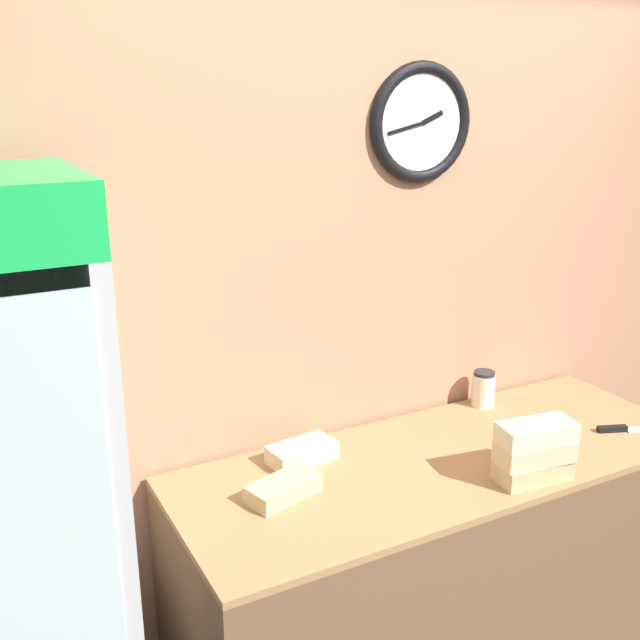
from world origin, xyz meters
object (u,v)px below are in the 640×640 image
Objects in this scene: sandwich_stack_top at (536,433)px; chefs_knife at (626,429)px; sandwich_flat_right at (283,489)px; sandwich_stack_middle at (535,452)px; sandwich_stack_bottom at (533,470)px; sandwich_flat_left at (302,453)px; condiment_jar at (483,389)px.

sandwich_stack_top reaches higher than chefs_knife.
sandwich_flat_right reaches higher than chefs_knife.
sandwich_stack_top reaches higher than sandwich_stack_middle.
sandwich_stack_top is at bearing 0.00° from sandwich_stack_bottom.
sandwich_stack_middle is at bearing -37.42° from sandwich_flat_left.
sandwich_stack_bottom is 0.14m from sandwich_stack_top.
sandwich_stack_top is at bearing -169.52° from chefs_knife.
sandwich_flat_left reaches higher than chefs_knife.
condiment_jar is at bearing 126.71° from chefs_knife.
sandwich_stack_top is 0.87× the size of chefs_knife.
sandwich_stack_top reaches higher than condiment_jar.
sandwich_stack_middle is at bearing -169.52° from chefs_knife.
sandwich_stack_top is (0.00, 0.00, 0.07)m from sandwich_stack_middle.
sandwich_flat_right is 1.79× the size of condiment_jar.
condiment_jar reaches higher than sandwich_stack_middle.
condiment_jar reaches higher than chefs_knife.
sandwich_flat_left is at bearing 49.18° from sandwich_flat_right.
sandwich_stack_bottom is at bearing -37.42° from sandwich_flat_left.
sandwich_stack_bottom reaches higher than chefs_knife.
condiment_jar is (0.87, 0.07, 0.04)m from sandwich_flat_left.
sandwich_flat_right is (-0.78, 0.29, -0.00)m from sandwich_stack_bottom.
condiment_jar is at bearing 66.01° from sandwich_stack_bottom.
sandwich_stack_top is 0.85m from sandwich_flat_right.
sandwich_stack_middle is at bearing -20.51° from sandwich_flat_right.
chefs_knife is 2.10× the size of condiment_jar.
condiment_jar is at bearing 66.01° from sandwich_stack_top.
sandwich_stack_top is at bearing -113.99° from condiment_jar.
sandwich_flat_left is 0.94× the size of sandwich_flat_right.
sandwich_flat_left reaches higher than sandwich_flat_right.
sandwich_stack_middle is 0.59m from chefs_knife.
chefs_knife is (0.58, 0.11, -0.17)m from sandwich_stack_top.
chefs_knife is at bearing -7.80° from sandwich_flat_right.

